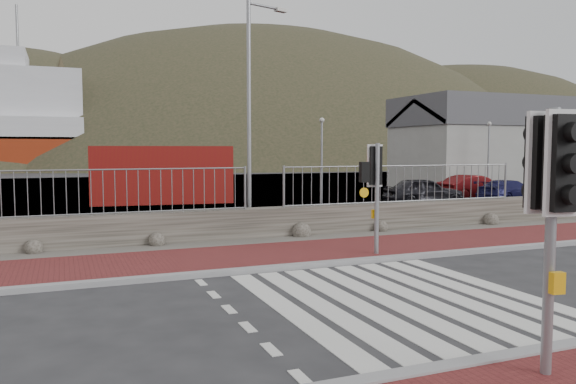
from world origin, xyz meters
name	(u,v)px	position (x,y,z in m)	size (l,w,h in m)	color
ground	(401,299)	(0.00, 0.00, 0.00)	(220.00, 220.00, 0.00)	#28282B
sidewalk_far	(300,253)	(0.00, 4.50, 0.04)	(40.00, 3.00, 0.08)	maroon
kerb_near	(534,353)	(0.00, -3.00, 0.05)	(40.00, 0.25, 0.12)	gray
kerb_far	(327,264)	(0.00, 3.00, 0.05)	(40.00, 0.25, 0.12)	gray
zebra_crossing	(401,299)	(0.00, 0.00, 0.01)	(4.62, 5.60, 0.01)	silver
gravel_strip	(273,241)	(0.00, 6.50, 0.03)	(40.00, 1.50, 0.06)	#59544C
stone_wall	(263,223)	(0.00, 7.30, 0.45)	(40.00, 0.60, 0.90)	#413E36
railing	(265,177)	(0.00, 7.15, 1.82)	(18.07, 0.07, 1.22)	gray
quay	(155,191)	(0.00, 27.90, 0.00)	(120.00, 40.00, 0.50)	#4C4C4F
water	(111,171)	(0.00, 62.90, 0.00)	(220.00, 50.00, 0.05)	#3F4C54
harbor_building	(494,144)	(20.00, 19.90, 2.93)	(12.20, 6.20, 5.80)	#9E9E99
hills_backdrop	(143,300)	(6.74, 87.90, -23.05)	(254.00, 90.00, 100.00)	#282D1B
traffic_signal_near	(552,186)	(-0.42, -3.58, 2.23)	(0.47, 0.32, 3.09)	gray
traffic_signal_far	(376,175)	(1.59, 3.56, 2.01)	(0.67, 0.26, 2.78)	gray
streetlight	(252,105)	(-0.05, 8.14, 3.99)	(1.46, 0.59, 7.09)	gray
shipping_container	(162,174)	(-0.90, 19.81, 1.39)	(6.67, 2.78, 2.78)	maroon
car_a	(424,191)	(10.40, 13.90, 0.65)	(1.53, 3.79, 1.29)	black
car_b	(474,187)	(14.62, 15.34, 0.64)	(1.35, 3.88, 1.28)	#540C0E
car_c	(509,191)	(15.13, 13.40, 0.56)	(1.56, 3.85, 1.12)	#161646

